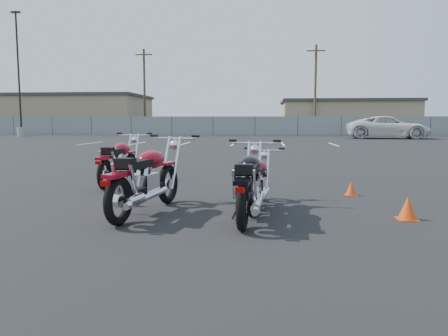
# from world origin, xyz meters

# --- Properties ---
(ground) EXTENTS (120.00, 120.00, 0.00)m
(ground) POSITION_xyz_m (0.00, 0.00, 0.00)
(ground) COLOR black
(ground) RESTS_ON ground
(motorcycle_front_red) EXTENTS (0.90, 2.32, 1.13)m
(motorcycle_front_red) POSITION_xyz_m (-2.35, 2.86, 0.52)
(motorcycle_front_red) COLOR black
(motorcycle_front_red) RESTS_ON ground
(motorcycle_second_black) EXTENTS (0.88, 2.28, 1.11)m
(motorcycle_second_black) POSITION_xyz_m (0.64, -0.22, 0.51)
(motorcycle_second_black) COLOR black
(motorcycle_second_black) RESTS_ON ground
(motorcycle_third_red) EXTENTS (1.00, 2.41, 1.18)m
(motorcycle_third_red) POSITION_xyz_m (-0.94, -0.03, 0.54)
(motorcycle_third_red) COLOR black
(motorcycle_third_red) RESTS_ON ground
(motorcycle_rear_red) EXTENTS (0.74, 1.92, 0.94)m
(motorcycle_rear_red) POSITION_xyz_m (0.76, 0.57, 0.43)
(motorcycle_rear_red) COLOR black
(motorcycle_rear_red) RESTS_ON ground
(training_cone_near) EXTENTS (0.22, 0.22, 0.27)m
(training_cone_near) POSITION_xyz_m (2.53, 1.94, 0.13)
(training_cone_near) COLOR #E7400C
(training_cone_near) RESTS_ON ground
(training_cone_far) EXTENTS (0.29, 0.29, 0.34)m
(training_cone_far) POSITION_xyz_m (2.94, -0.10, 0.17)
(training_cone_far) COLOR #E7400C
(training_cone_far) RESTS_ON ground
(training_cone_extra) EXTENTS (0.28, 0.28, 0.34)m
(training_cone_extra) POSITION_xyz_m (-1.40, 0.51, 0.17)
(training_cone_extra) COLOR #E7400C
(training_cone_extra) RESTS_ON ground
(light_pole_west) EXTENTS (0.80, 0.70, 10.88)m
(light_pole_west) POSITION_xyz_m (-20.83, 30.88, 2.88)
(light_pole_west) COLOR gray
(light_pole_west) RESTS_ON ground
(chainlink_fence) EXTENTS (80.06, 0.06, 1.80)m
(chainlink_fence) POSITION_xyz_m (-0.00, 35.00, 0.90)
(chainlink_fence) COLOR slate
(chainlink_fence) RESTS_ON ground
(tan_building_west) EXTENTS (18.40, 10.40, 4.30)m
(tan_building_west) POSITION_xyz_m (-22.00, 42.00, 2.16)
(tan_building_west) COLOR #92815E
(tan_building_west) RESTS_ON ground
(tan_building_east) EXTENTS (14.40, 9.40, 3.70)m
(tan_building_east) POSITION_xyz_m (10.00, 44.00, 1.86)
(tan_building_east) COLOR #92815E
(tan_building_east) RESTS_ON ground
(utility_pole_b) EXTENTS (1.80, 0.24, 9.00)m
(utility_pole_b) POSITION_xyz_m (-12.00, 40.00, 4.69)
(utility_pole_b) COLOR #493321
(utility_pole_b) RESTS_ON ground
(utility_pole_c) EXTENTS (1.80, 0.24, 9.00)m
(utility_pole_c) POSITION_xyz_m (6.00, 39.00, 4.69)
(utility_pole_c) COLOR #493321
(utility_pole_c) RESTS_ON ground
(parking_line_stripes) EXTENTS (15.12, 4.00, 0.01)m
(parking_line_stripes) POSITION_xyz_m (-2.50, 20.00, 0.00)
(parking_line_stripes) COLOR silver
(parking_line_stripes) RESTS_ON ground
(white_van) EXTENTS (3.66, 7.61, 2.79)m
(white_van) POSITION_xyz_m (10.60, 29.01, 1.40)
(white_van) COLOR silver
(white_van) RESTS_ON ground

